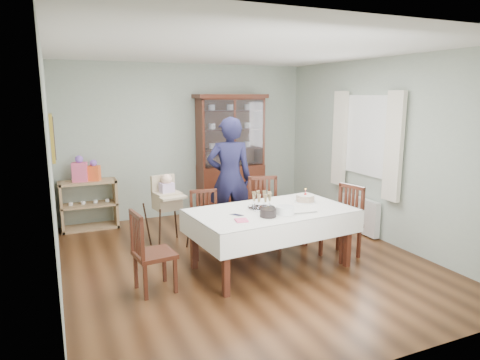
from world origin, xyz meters
TOP-DOWN VIEW (x-y plane):
  - floor at (0.00, 0.00)m, footprint 5.00×5.00m
  - room_shell at (0.00, 0.53)m, footprint 5.00×5.00m
  - dining_table at (0.22, -0.36)m, footprint 2.09×1.32m
  - china_cabinet at (0.75, 2.26)m, footprint 1.30×0.48m
  - sideboard at (-1.75, 2.28)m, footprint 0.90×0.38m
  - picture_frame at (-2.22, 0.80)m, footprint 0.04×0.48m
  - window at (2.22, 0.30)m, footprint 0.04×1.02m
  - curtain_left at (2.16, -0.32)m, footprint 0.07×0.30m
  - curtain_right at (2.16, 0.92)m, footprint 0.07×0.30m
  - radiator at (2.16, 0.30)m, footprint 0.10×0.80m
  - chair_far_left at (-0.40, 0.37)m, footprint 0.45×0.45m
  - chair_far_right at (0.50, 0.38)m, footprint 0.56×0.56m
  - chair_end_left at (-1.30, -0.42)m, footprint 0.46×0.46m
  - chair_end_right at (1.26, -0.41)m, footprint 0.52×0.52m
  - woman at (0.18, 0.93)m, footprint 0.77×0.60m
  - high_chair at (-0.78, 0.93)m, footprint 0.55×0.55m
  - champagne_tray at (0.12, -0.26)m, footprint 0.35×0.35m
  - birthday_cake at (0.80, -0.21)m, footprint 0.28×0.28m
  - plate_stack_dark at (0.03, -0.62)m, footprint 0.24×0.24m
  - plate_stack_white at (0.27, -0.60)m, footprint 0.26×0.26m
  - napkin_stack at (-0.33, -0.66)m, footprint 0.16×0.16m
  - cutlery at (-0.32, -0.42)m, footprint 0.16×0.17m
  - cake_knife at (0.51, -0.68)m, footprint 0.31×0.06m
  - gift_bag_pink at (-1.85, 2.26)m, footprint 0.25×0.19m
  - gift_bag_orange at (-1.64, 2.26)m, footprint 0.22×0.19m

SIDE VIEW (x-z plane):
  - floor at x=0.00m, z-range 0.00..0.00m
  - chair_far_left at x=-0.40m, z-range -0.18..0.71m
  - chair_end_left at x=-1.30m, z-range -0.19..0.74m
  - chair_end_right at x=1.26m, z-range -0.20..0.77m
  - chair_far_right at x=0.50m, z-range -0.20..0.79m
  - radiator at x=2.16m, z-range 0.02..0.57m
  - dining_table at x=0.22m, z-range 0.00..0.76m
  - sideboard at x=-1.75m, z-range 0.00..0.80m
  - high_chair at x=-0.78m, z-range -0.12..0.95m
  - cutlery at x=-0.32m, z-range 0.76..0.77m
  - cake_knife at x=0.51m, z-range 0.76..0.77m
  - napkin_stack at x=-0.33m, z-range 0.76..0.78m
  - plate_stack_dark at x=0.03m, z-range 0.76..0.85m
  - plate_stack_white at x=0.27m, z-range 0.76..0.86m
  - birthday_cake at x=0.80m, z-range 0.72..0.91m
  - champagne_tray at x=0.12m, z-range 0.72..0.93m
  - woman at x=0.18m, z-range 0.00..1.85m
  - gift_bag_orange at x=-1.64m, z-range 0.78..1.12m
  - gift_bag_pink at x=-1.85m, z-range 0.78..1.20m
  - china_cabinet at x=0.75m, z-range 0.04..2.21m
  - curtain_left at x=2.16m, z-range 0.67..2.23m
  - curtain_right at x=2.16m, z-range 0.67..2.23m
  - window at x=2.22m, z-range 0.94..2.16m
  - picture_frame at x=-2.22m, z-range 1.36..1.94m
  - room_shell at x=0.00m, z-range -0.80..4.20m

